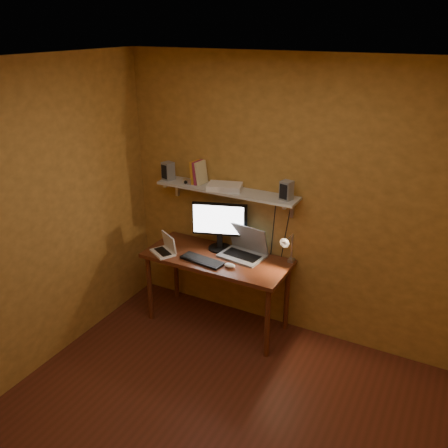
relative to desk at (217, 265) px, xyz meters
The scene contains 14 objects.
room 1.56m from the desk, 63.85° to the right, with size 3.44×3.24×2.64m.
desk is the anchor object (origin of this frame).
wall_shelf 0.72m from the desk, 90.00° to the left, with size 1.40×0.25×0.21m.
monitor 0.40m from the desk, 109.28° to the left, with size 0.51×0.28×0.48m.
laptop 0.31m from the desk, 35.73° to the left, with size 0.45×0.35×0.30m.
netbook 0.52m from the desk, 162.27° to the right, with size 0.30×0.27×0.19m.
keyboard 0.19m from the desk, 117.14° to the right, with size 0.43×0.14×0.02m, color black.
mouse 0.26m from the desk, 31.95° to the right, with size 0.11×0.07×0.04m, color white.
desk_lamp 0.73m from the desk, 10.81° to the left, with size 0.09×0.23×0.38m.
speaker_left 1.04m from the desk, 164.22° to the left, with size 0.10×0.10×0.18m, color gray.
speaker_right 1.01m from the desk, 17.32° to the left, with size 0.09×0.09×0.17m, color gray.
books 0.91m from the desk, 145.29° to the left, with size 0.12×0.15×0.22m.
shelf_camera 0.85m from the desk, 161.45° to the left, with size 0.09×0.05×0.05m.
router 0.76m from the desk, 92.68° to the left, with size 0.31×0.21×0.05m, color white.
Camera 1 is at (1.32, -2.24, 2.82)m, focal length 38.00 mm.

